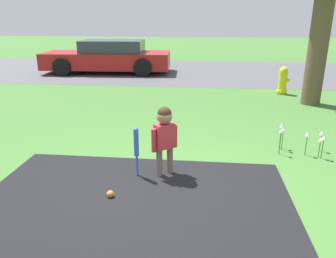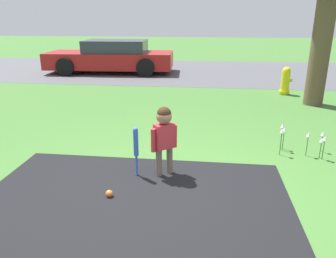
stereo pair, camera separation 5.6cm
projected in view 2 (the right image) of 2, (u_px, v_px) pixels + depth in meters
The scene contains 8 objects.
ground_plane at pixel (168, 196), 3.76m from camera, with size 60.00×60.00×0.00m, color #3D6B2D.
street_strip at pixel (197, 71), 12.30m from camera, with size 40.00×6.00×0.01m.
child at pixel (164, 131), 4.11m from camera, with size 0.31×0.26×0.91m.
baseball_bat at pixel (136, 145), 4.12m from camera, with size 0.06×0.06×0.66m.
sports_ball at pixel (109, 194), 3.74m from camera, with size 0.08×0.08×0.08m.
fire_hydrant at pixel (285, 81), 8.57m from camera, with size 0.31×0.27×0.72m.
parked_car at pixel (112, 57), 11.86m from camera, with size 4.58×2.04×1.15m.
flower_bed at pixel (303, 135), 4.82m from camera, with size 0.70×0.42×0.41m.
Camera 2 is at (0.41, -3.27, 1.96)m, focal length 35.00 mm.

